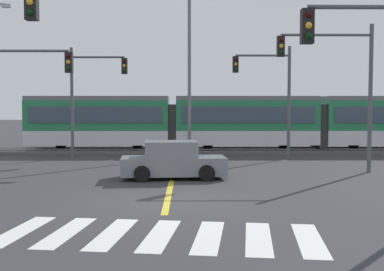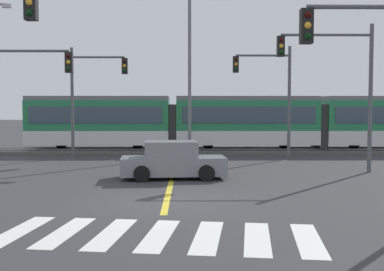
% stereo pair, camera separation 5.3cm
% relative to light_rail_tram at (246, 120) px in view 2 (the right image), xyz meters
% --- Properties ---
extents(ground_plane, '(200.00, 200.00, 0.00)m').
position_rel_light_rail_tram_xyz_m(ground_plane, '(-4.42, -16.52, -2.05)').
color(ground_plane, '#333335').
extents(track_bed, '(120.00, 4.00, 0.18)m').
position_rel_light_rail_tram_xyz_m(track_bed, '(-4.42, 0.01, -1.96)').
color(track_bed, '#56514C').
rests_on(track_bed, ground).
extents(rail_near, '(120.00, 0.08, 0.10)m').
position_rel_light_rail_tram_xyz_m(rail_near, '(-4.42, -0.71, -1.82)').
color(rail_near, '#939399').
rests_on(rail_near, track_bed).
extents(rail_far, '(120.00, 0.08, 0.10)m').
position_rel_light_rail_tram_xyz_m(rail_far, '(-4.42, 0.73, -1.82)').
color(rail_far, '#939399').
rests_on(rail_far, track_bed).
extents(light_rail_tram, '(28.00, 2.64, 3.43)m').
position_rel_light_rail_tram_xyz_m(light_rail_tram, '(0.00, 0.00, 0.00)').
color(light_rail_tram, silver).
rests_on(light_rail_tram, track_bed).
extents(crosswalk_stripe_0, '(0.91, 2.85, 0.01)m').
position_rel_light_rail_tram_xyz_m(crosswalk_stripe_0, '(-7.70, -19.95, -2.04)').
color(crosswalk_stripe_0, silver).
rests_on(crosswalk_stripe_0, ground).
extents(crosswalk_stripe_1, '(0.91, 2.85, 0.01)m').
position_rel_light_rail_tram_xyz_m(crosswalk_stripe_1, '(-6.61, -20.09, -2.04)').
color(crosswalk_stripe_1, silver).
rests_on(crosswalk_stripe_1, ground).
extents(crosswalk_stripe_2, '(0.91, 2.85, 0.01)m').
position_rel_light_rail_tram_xyz_m(crosswalk_stripe_2, '(-5.52, -20.23, -2.04)').
color(crosswalk_stripe_2, silver).
rests_on(crosswalk_stripe_2, ground).
extents(crosswalk_stripe_3, '(0.91, 2.85, 0.01)m').
position_rel_light_rail_tram_xyz_m(crosswalk_stripe_3, '(-4.42, -20.37, -2.04)').
color(crosswalk_stripe_3, silver).
rests_on(crosswalk_stripe_3, ground).
extents(crosswalk_stripe_4, '(0.91, 2.85, 0.01)m').
position_rel_light_rail_tram_xyz_m(crosswalk_stripe_4, '(-3.33, -20.51, -2.04)').
color(crosswalk_stripe_4, silver).
rests_on(crosswalk_stripe_4, ground).
extents(crosswalk_stripe_5, '(0.91, 2.85, 0.01)m').
position_rel_light_rail_tram_xyz_m(crosswalk_stripe_5, '(-2.24, -20.65, -2.04)').
color(crosswalk_stripe_5, silver).
rests_on(crosswalk_stripe_5, ground).
extents(crosswalk_stripe_6, '(0.91, 2.85, 0.01)m').
position_rel_light_rail_tram_xyz_m(crosswalk_stripe_6, '(-1.15, -20.79, -2.04)').
color(crosswalk_stripe_6, silver).
rests_on(crosswalk_stripe_6, ground).
extents(lane_centre_line, '(0.20, 16.37, 0.01)m').
position_rel_light_rail_tram_xyz_m(lane_centre_line, '(-4.42, -10.18, -2.04)').
color(lane_centre_line, gold).
rests_on(lane_centre_line, ground).
extents(sedan_crossing, '(4.32, 2.16, 1.52)m').
position_rel_light_rail_tram_xyz_m(sedan_crossing, '(-4.38, -11.65, -1.35)').
color(sedan_crossing, gray).
rests_on(sedan_crossing, ground).
extents(traffic_light_mid_right, '(4.25, 0.38, 6.54)m').
position_rel_light_rail_tram_xyz_m(traffic_light_mid_right, '(2.92, -9.84, 2.27)').
color(traffic_light_mid_right, '#515459').
rests_on(traffic_light_mid_right, ground).
extents(traffic_light_mid_left, '(4.25, 0.38, 5.90)m').
position_rel_light_rail_tram_xyz_m(traffic_light_mid_left, '(-11.51, -9.86, 1.84)').
color(traffic_light_mid_left, '#515459').
rests_on(traffic_light_mid_left, ground).
extents(traffic_light_far_left, '(3.25, 0.38, 6.27)m').
position_rel_light_rail_tram_xyz_m(traffic_light_far_left, '(-9.32, -3.62, 2.01)').
color(traffic_light_far_left, '#515459').
rests_on(traffic_light_far_left, ground).
extents(traffic_light_far_right, '(3.25, 0.38, 6.28)m').
position_rel_light_rail_tram_xyz_m(traffic_light_far_right, '(0.84, -4.21, 2.03)').
color(traffic_light_far_right, '#515459').
rests_on(traffic_light_far_right, ground).
extents(street_lamp_centre, '(1.80, 0.28, 9.58)m').
position_rel_light_rail_tram_xyz_m(street_lamp_centre, '(-3.54, -2.73, 3.28)').
color(street_lamp_centre, slate).
rests_on(street_lamp_centre, ground).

